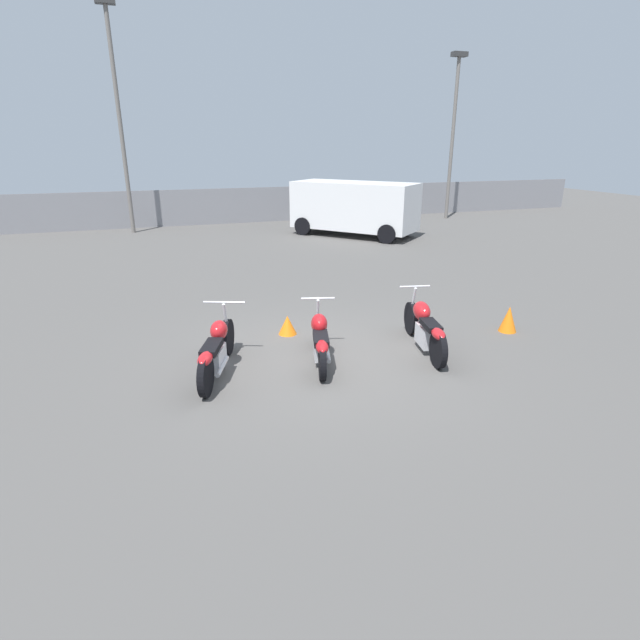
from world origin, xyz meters
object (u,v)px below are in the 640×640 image
light_pole_right (118,104)px  parked_van (354,206)px  motorcycle_slot_2 (425,327)px  motorcycle_slot_0 (217,350)px  traffic_cone_near (509,319)px  light_pole_left (454,124)px  motorcycle_slot_1 (320,340)px  traffic_cone_far (288,325)px

light_pole_right → parked_van: size_ratio=1.72×
motorcycle_slot_2 → motorcycle_slot_0: bearing=-170.9°
traffic_cone_near → motorcycle_slot_0: bearing=-178.9°
light_pole_left → traffic_cone_near: size_ratio=14.28×
motorcycle_slot_0 → traffic_cone_near: (5.65, 0.11, -0.16)m
light_pole_left → motorcycle_slot_2: bearing=-123.6°
motorcycle_slot_1 → traffic_cone_far: 1.48m
motorcycle_slot_1 → traffic_cone_near: (3.96, 0.19, -0.15)m
parked_van → light_pole_right: bearing=115.7°
traffic_cone_near → light_pole_left: bearing=62.0°
light_pole_right → parked_van: 9.81m
light_pole_right → parked_van: light_pole_right is taller
light_pole_right → traffic_cone_far: size_ratio=22.75×
motorcycle_slot_2 → traffic_cone_far: size_ratio=5.81×
traffic_cone_near → traffic_cone_far: size_ratio=1.38×
light_pole_left → traffic_cone_near: (-7.38, -13.91, -4.06)m
light_pole_left → traffic_cone_near: 16.26m
light_pole_right → motorcycle_slot_1: light_pole_right is taller
light_pole_right → motorcycle_slot_1: bearing=-78.0°
light_pole_right → motorcycle_slot_2: 16.26m
light_pole_left → motorcycle_slot_1: light_pole_left is taller
light_pole_right → motorcycle_slot_1: size_ratio=4.39×
traffic_cone_far → motorcycle_slot_1: bearing=-83.4°
light_pole_left → traffic_cone_far: size_ratio=19.77×
light_pole_left → parked_van: (-6.13, -2.98, -3.17)m
light_pole_right → light_pole_left: bearing=-2.4°
motorcycle_slot_1 → traffic_cone_far: motorcycle_slot_1 is taller
motorcycle_slot_0 → traffic_cone_far: (1.53, 1.36, -0.23)m
motorcycle_slot_2 → traffic_cone_near: 2.07m
light_pole_right → parked_van: bearing=-23.3°
light_pole_left → parked_van: 7.51m
motorcycle_slot_0 → motorcycle_slot_2: (3.61, -0.19, 0.01)m
traffic_cone_far → motorcycle_slot_2: bearing=-36.5°
light_pole_right → motorcycle_slot_0: size_ratio=4.07×
light_pole_left → traffic_cone_far: light_pole_left is taller
light_pole_left → motorcycle_slot_0: bearing=-132.9°
motorcycle_slot_0 → motorcycle_slot_1: (1.69, -0.09, -0.01)m
light_pole_right → motorcycle_slot_1: (3.12, -14.71, -4.48)m
traffic_cone_far → traffic_cone_near: bearing=-16.9°
motorcycle_slot_1 → traffic_cone_near: motorcycle_slot_1 is taller
motorcycle_slot_2 → traffic_cone_far: 2.61m
parked_van → traffic_cone_near: size_ratio=9.57×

